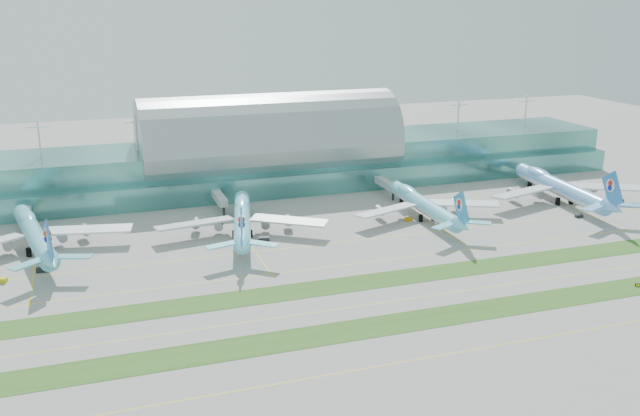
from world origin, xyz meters
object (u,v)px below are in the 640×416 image
object	(u,v)px
taxiway_sign_east	(639,285)
airliner_b	(242,218)
airliner_c	(423,204)
airliner_d	(560,186)
terminal	(270,155)
airliner_a	(34,234)

from	to	relation	value
taxiway_sign_east	airliner_b	bearing A→B (deg)	153.84
airliner_c	airliner_d	size ratio (longest dim) A/B	0.88
terminal	airliner_b	distance (m)	74.72
airliner_c	taxiway_sign_east	bearing A→B (deg)	-68.34
airliner_b	airliner_d	size ratio (longest dim) A/B	0.90
airliner_d	taxiway_sign_east	distance (m)	95.33
terminal	airliner_d	distance (m)	131.27
airliner_b	taxiway_sign_east	bearing A→B (deg)	-27.74
airliner_b	airliner_d	bearing A→B (deg)	12.37
airliner_b	airliner_d	world-z (taller)	airliner_d
terminal	airliner_c	bearing A→B (deg)	-58.25
taxiway_sign_east	airliner_d	bearing A→B (deg)	81.96
terminal	airliner_a	size ratio (longest dim) A/B	4.52
airliner_c	airliner_b	bearing A→B (deg)	179.11
airliner_b	airliner_d	distance (m)	140.32
terminal	airliner_a	world-z (taller)	terminal
airliner_a	airliner_b	xyz separation A→B (m)	(72.66, -5.08, -0.20)
airliner_b	terminal	bearing A→B (deg)	79.72
airliner_d	taxiway_sign_east	size ratio (longest dim) A/B	34.86
airliner_c	airliner_d	world-z (taller)	airliner_d
terminal	taxiway_sign_east	world-z (taller)	terminal
airliner_d	taxiway_sign_east	world-z (taller)	airliner_d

